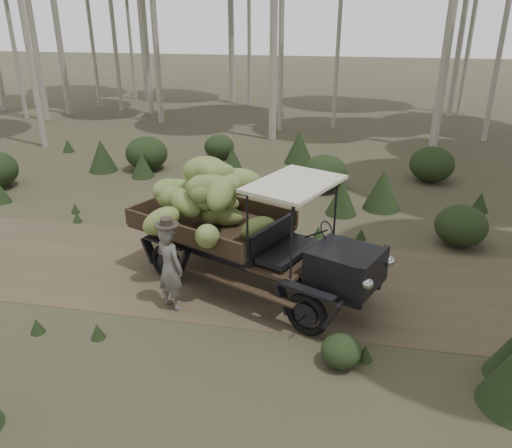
% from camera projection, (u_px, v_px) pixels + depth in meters
% --- Properties ---
extents(ground, '(120.00, 120.00, 0.00)m').
position_uv_depth(ground, '(159.00, 268.00, 11.53)').
color(ground, '#473D2B').
rests_on(ground, ground).
extents(dirt_track, '(70.00, 4.00, 0.01)m').
position_uv_depth(dirt_track, '(159.00, 267.00, 11.53)').
color(dirt_track, brown).
rests_on(dirt_track, ground).
extents(banana_truck, '(5.71, 3.84, 2.73)m').
position_uv_depth(banana_truck, '(226.00, 209.00, 10.46)').
color(banana_truck, black).
rests_on(banana_truck, ground).
extents(farmer, '(0.77, 0.68, 1.92)m').
position_uv_depth(farmer, '(170.00, 267.00, 9.66)').
color(farmer, '#605D58').
rests_on(farmer, ground).
extents(undergrowth, '(21.13, 21.80, 1.31)m').
position_uv_depth(undergrowth, '(196.00, 223.00, 12.56)').
color(undergrowth, '#233319').
rests_on(undergrowth, ground).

